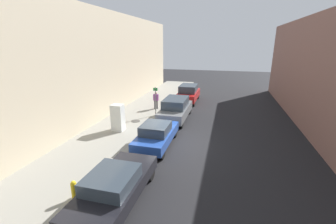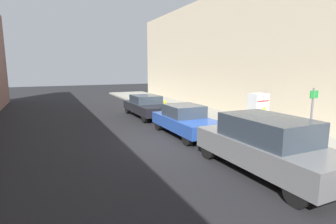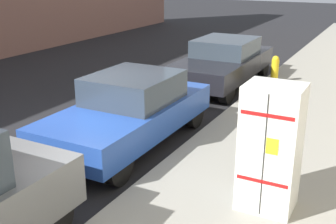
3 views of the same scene
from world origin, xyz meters
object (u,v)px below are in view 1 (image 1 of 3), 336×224
object	(u,v)px
pedestrian_walking_far	(156,99)
parked_suv_red	(188,93)
parked_suv_gray	(176,109)
fire_hydrant	(74,190)
street_sign_post	(155,100)
parked_hatchback_blue	(157,134)
parked_sedan_dark	(115,186)
discarded_refrigerator	(118,118)

from	to	relation	value
pedestrian_walking_far	parked_suv_red	distance (m)	4.52
parked_suv_gray	fire_hydrant	bearing A→B (deg)	-97.94
street_sign_post	parked_suv_gray	bearing A→B (deg)	-4.50
street_sign_post	parked_hatchback_blue	bearing A→B (deg)	-71.61
street_sign_post	pedestrian_walking_far	bearing A→B (deg)	106.93
street_sign_post	pedestrian_walking_far	size ratio (longest dim) A/B	1.53
fire_hydrant	parked_suv_red	xyz separation A→B (m)	(1.49, 16.58, 0.35)
pedestrian_walking_far	parked_suv_gray	size ratio (longest dim) A/B	0.33
parked_sedan_dark	parked_suv_gray	size ratio (longest dim) A/B	0.97
fire_hydrant	parked_sedan_dark	size ratio (longest dim) A/B	0.17
discarded_refrigerator	parked_suv_red	bearing A→B (deg)	71.80
street_sign_post	fire_hydrant	size ratio (longest dim) A/B	2.98
discarded_refrigerator	parked_suv_red	distance (m)	10.13
parked_suv_gray	parked_suv_red	world-z (taller)	parked_suv_red
fire_hydrant	pedestrian_walking_far	bearing A→B (deg)	93.65
parked_sedan_dark	parked_suv_gray	xyz separation A→B (m)	(0.00, 10.26, 0.17)
fire_hydrant	parked_sedan_dark	distance (m)	1.55
discarded_refrigerator	parked_sedan_dark	bearing A→B (deg)	-64.21
street_sign_post	fire_hydrant	world-z (taller)	street_sign_post
street_sign_post	parked_suv_red	distance (m)	6.06
fire_hydrant	parked_sedan_dark	world-z (taller)	parked_sedan_dark
pedestrian_walking_far	parked_hatchback_blue	distance (m)	7.44
discarded_refrigerator	parked_sedan_dark	size ratio (longest dim) A/B	0.39
street_sign_post	parked_hatchback_blue	size ratio (longest dim) A/B	0.57
parked_suv_red	fire_hydrant	bearing A→B (deg)	-95.13
parked_hatchback_blue	parked_suv_red	bearing A→B (deg)	90.00
parked_hatchback_blue	street_sign_post	bearing A→B (deg)	108.39
street_sign_post	parked_suv_red	size ratio (longest dim) A/B	0.53
fire_hydrant	pedestrian_walking_far	distance (m)	12.73
parked_hatchback_blue	fire_hydrant	bearing A→B (deg)	-104.82
discarded_refrigerator	parked_sedan_dark	xyz separation A→B (m)	(3.17, -6.55, -0.35)
parked_sedan_dark	street_sign_post	bearing A→B (deg)	99.41
fire_hydrant	parked_suv_gray	distance (m)	10.77
discarded_refrigerator	pedestrian_walking_far	xyz separation A→B (m)	(0.87, 5.73, -0.02)
pedestrian_walking_far	parked_suv_gray	world-z (taller)	parked_suv_gray
discarded_refrigerator	fire_hydrant	distance (m)	7.18
street_sign_post	parked_suv_red	world-z (taller)	street_sign_post
parked_sedan_dark	discarded_refrigerator	bearing A→B (deg)	115.79
pedestrian_walking_far	parked_hatchback_blue	world-z (taller)	pedestrian_walking_far
parked_sedan_dark	parked_suv_gray	bearing A→B (deg)	90.00
parked_sedan_dark	parked_hatchback_blue	distance (m)	5.21
fire_hydrant	parked_hatchback_blue	xyz separation A→B (m)	(1.49, 5.62, 0.15)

